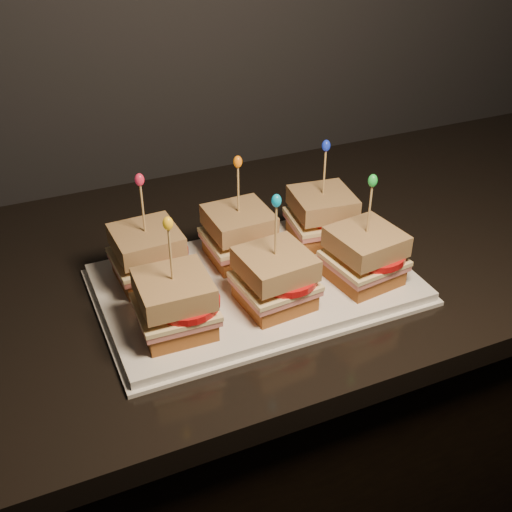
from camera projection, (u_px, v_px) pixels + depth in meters
name	position (u px, v px, depth m)	size (l,w,h in m)	color
cabinet	(169.00, 492.00, 1.18)	(2.42, 0.59, 0.89)	black
granite_slab	(145.00, 287.00, 0.92)	(2.46, 0.63, 0.03)	black
platter	(256.00, 284.00, 0.89)	(0.42, 0.26, 0.02)	white
platter_rim	(256.00, 287.00, 0.89)	(0.43, 0.27, 0.01)	white
sandwich_0_bread_bot	(150.00, 271.00, 0.88)	(0.08, 0.08, 0.02)	#633510
sandwich_0_ham	(149.00, 262.00, 0.87)	(0.09, 0.09, 0.01)	#C35D57
sandwich_0_cheese	(148.00, 257.00, 0.86)	(0.09, 0.09, 0.01)	beige
sandwich_0_tomato	(157.00, 253.00, 0.86)	(0.08, 0.08, 0.01)	red
sandwich_0_bread_top	(146.00, 241.00, 0.85)	(0.08, 0.08, 0.03)	brown
sandwich_0_pick	(143.00, 211.00, 0.83)	(0.00, 0.00, 0.09)	tan
sandwich_0_frill	(140.00, 180.00, 0.80)	(0.01, 0.01, 0.02)	red
sandwich_1_bread_bot	(239.00, 250.00, 0.92)	(0.08, 0.08, 0.02)	#633510
sandwich_1_ham	(239.00, 241.00, 0.91)	(0.09, 0.09, 0.01)	#C35D57
sandwich_1_cheese	(239.00, 237.00, 0.91)	(0.09, 0.09, 0.01)	beige
sandwich_1_tomato	(248.00, 232.00, 0.90)	(0.08, 0.08, 0.01)	red
sandwich_1_bread_top	(239.00, 221.00, 0.89)	(0.08, 0.08, 0.03)	brown
sandwich_1_pick	(238.00, 192.00, 0.87)	(0.00, 0.00, 0.09)	tan
sandwich_1_frill	(238.00, 162.00, 0.85)	(0.01, 0.01, 0.02)	orange
sandwich_2_bread_bot	(321.00, 231.00, 0.97)	(0.08, 0.08, 0.02)	#633510
sandwich_2_ham	(321.00, 222.00, 0.96)	(0.09, 0.09, 0.01)	#C35D57
sandwich_2_cheese	(322.00, 218.00, 0.95)	(0.09, 0.09, 0.01)	beige
sandwich_2_tomato	(331.00, 214.00, 0.95)	(0.08, 0.08, 0.01)	red
sandwich_2_bread_top	(323.00, 202.00, 0.94)	(0.08, 0.08, 0.03)	brown
sandwich_2_pick	(324.00, 175.00, 0.92)	(0.00, 0.00, 0.09)	tan
sandwich_2_frill	(326.00, 146.00, 0.89)	(0.01, 0.01, 0.02)	#172FDB
sandwich_3_bread_bot	(176.00, 321.00, 0.78)	(0.08, 0.08, 0.02)	#633510
sandwich_3_ham	(175.00, 311.00, 0.78)	(0.09, 0.09, 0.01)	#C35D57
sandwich_3_cheese	(175.00, 307.00, 0.77)	(0.09, 0.09, 0.01)	beige
sandwich_3_tomato	(186.00, 302.00, 0.77)	(0.08, 0.08, 0.01)	red
sandwich_3_bread_top	(174.00, 289.00, 0.76)	(0.08, 0.08, 0.03)	brown
sandwich_3_pick	(171.00, 257.00, 0.73)	(0.00, 0.00, 0.09)	tan
sandwich_3_frill	(168.00, 223.00, 0.71)	(0.01, 0.01, 0.02)	yellow
sandwich_4_bread_bot	(275.00, 295.00, 0.83)	(0.08, 0.08, 0.02)	#633510
sandwich_4_ham	(275.00, 286.00, 0.82)	(0.09, 0.09, 0.01)	#C35D57
sandwich_4_cheese	(275.00, 281.00, 0.82)	(0.09, 0.09, 0.01)	beige
sandwich_4_tomato	(286.00, 277.00, 0.81)	(0.08, 0.08, 0.01)	red
sandwich_4_bread_top	(275.00, 264.00, 0.80)	(0.08, 0.08, 0.03)	brown
sandwich_4_pick	(276.00, 233.00, 0.78)	(0.00, 0.00, 0.09)	tan
sandwich_4_frill	(276.00, 201.00, 0.75)	(0.01, 0.01, 0.02)	#0691BD
sandwich_5_bread_bot	(363.00, 272.00, 0.87)	(0.08, 0.08, 0.02)	#633510
sandwich_5_ham	(364.00, 263.00, 0.87)	(0.09, 0.09, 0.01)	#C35D57
sandwich_5_cheese	(364.00, 258.00, 0.86)	(0.09, 0.09, 0.01)	beige
sandwich_5_tomato	(375.00, 254.00, 0.86)	(0.08, 0.08, 0.01)	red
sandwich_5_bread_top	(366.00, 242.00, 0.85)	(0.08, 0.08, 0.03)	brown
sandwich_5_pick	(369.00, 212.00, 0.82)	(0.00, 0.00, 0.09)	tan
sandwich_5_frill	(373.00, 181.00, 0.80)	(0.01, 0.01, 0.02)	green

